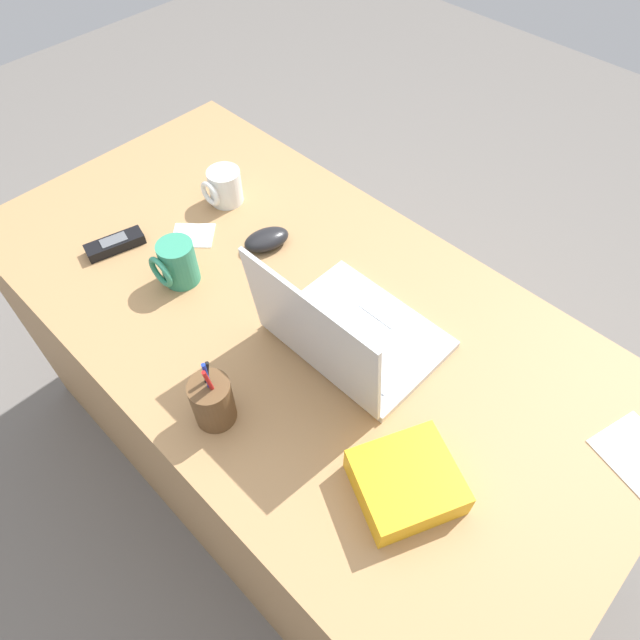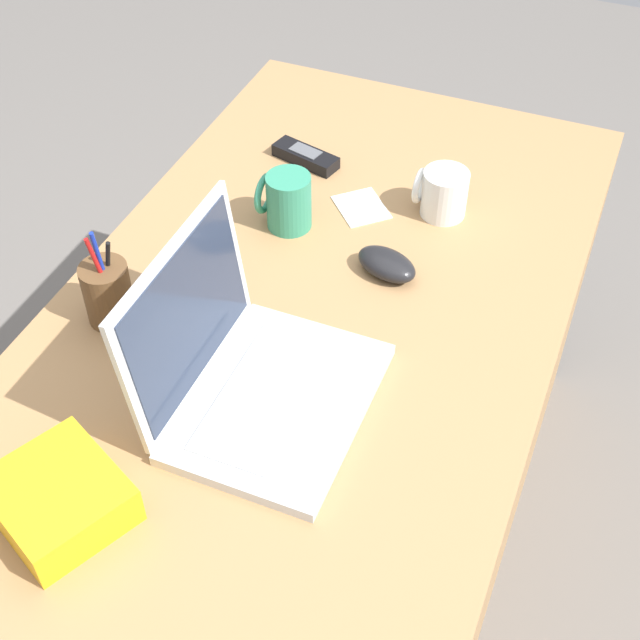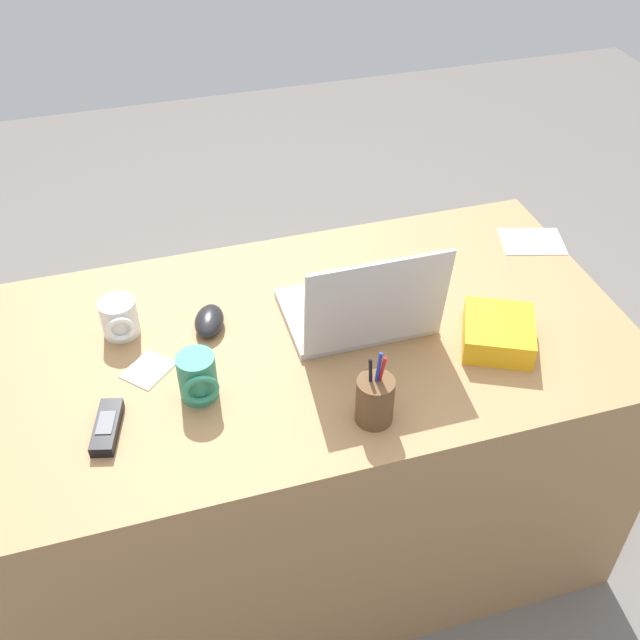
{
  "view_description": "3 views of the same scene",
  "coord_description": "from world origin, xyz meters",
  "px_view_note": "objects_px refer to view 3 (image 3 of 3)",
  "views": [
    {
      "loc": [
        -0.57,
        0.5,
        1.65
      ],
      "look_at": [
        -0.11,
        0.03,
        0.81
      ],
      "focal_mm": 31.44,
      "sensor_mm": 36.0,
      "label": 1
    },
    {
      "loc": [
        -0.88,
        -0.4,
        1.72
      ],
      "look_at": [
        -0.04,
        -0.06,
        0.82
      ],
      "focal_mm": 49.64,
      "sensor_mm": 36.0,
      "label": 2
    },
    {
      "loc": [
        0.3,
        1.21,
        1.85
      ],
      "look_at": [
        -0.06,
        0.01,
        0.78
      ],
      "focal_mm": 42.09,
      "sensor_mm": 36.0,
      "label": 3
    }
  ],
  "objects_px": {
    "cordless_phone": "(107,427)",
    "snack_bag": "(498,333)",
    "coffee_mug_white": "(198,377)",
    "computer_mouse": "(209,321)",
    "coffee_mug_tall": "(119,318)",
    "pen_holder": "(375,400)",
    "laptop": "(361,309)"
  },
  "relations": [
    {
      "from": "cordless_phone",
      "to": "pen_holder",
      "type": "xyz_separation_m",
      "value": [
        -0.51,
        0.11,
        0.04
      ]
    },
    {
      "from": "cordless_phone",
      "to": "snack_bag",
      "type": "relative_size",
      "value": 0.86
    },
    {
      "from": "pen_holder",
      "to": "coffee_mug_white",
      "type": "bearing_deg",
      "value": -26.61
    },
    {
      "from": "coffee_mug_tall",
      "to": "snack_bag",
      "type": "relative_size",
      "value": 0.58
    },
    {
      "from": "laptop",
      "to": "coffee_mug_white",
      "type": "relative_size",
      "value": 3.16
    },
    {
      "from": "coffee_mug_white",
      "to": "pen_holder",
      "type": "relative_size",
      "value": 0.58
    },
    {
      "from": "computer_mouse",
      "to": "cordless_phone",
      "type": "distance_m",
      "value": 0.35
    },
    {
      "from": "pen_holder",
      "to": "snack_bag",
      "type": "xyz_separation_m",
      "value": [
        -0.33,
        -0.13,
        -0.02
      ]
    },
    {
      "from": "coffee_mug_tall",
      "to": "computer_mouse",
      "type": "bearing_deg",
      "value": 169.34
    },
    {
      "from": "computer_mouse",
      "to": "snack_bag",
      "type": "distance_m",
      "value": 0.64
    },
    {
      "from": "laptop",
      "to": "computer_mouse",
      "type": "xyz_separation_m",
      "value": [
        0.33,
        -0.09,
        -0.03
      ]
    },
    {
      "from": "laptop",
      "to": "pen_holder",
      "type": "bearing_deg",
      "value": 76.37
    },
    {
      "from": "laptop",
      "to": "snack_bag",
      "type": "height_order",
      "value": "laptop"
    },
    {
      "from": "coffee_mug_tall",
      "to": "snack_bag",
      "type": "height_order",
      "value": "coffee_mug_tall"
    },
    {
      "from": "pen_holder",
      "to": "snack_bag",
      "type": "relative_size",
      "value": 1.09
    },
    {
      "from": "snack_bag",
      "to": "pen_holder",
      "type": "bearing_deg",
      "value": 21.59
    },
    {
      "from": "laptop",
      "to": "snack_bag",
      "type": "bearing_deg",
      "value": 152.18
    },
    {
      "from": "coffee_mug_white",
      "to": "snack_bag",
      "type": "bearing_deg",
      "value": 177.56
    },
    {
      "from": "coffee_mug_tall",
      "to": "pen_holder",
      "type": "distance_m",
      "value": 0.6
    },
    {
      "from": "coffee_mug_tall",
      "to": "pen_holder",
      "type": "bearing_deg",
      "value": 138.59
    },
    {
      "from": "pen_holder",
      "to": "snack_bag",
      "type": "height_order",
      "value": "pen_holder"
    },
    {
      "from": "computer_mouse",
      "to": "coffee_mug_white",
      "type": "xyz_separation_m",
      "value": [
        0.06,
        0.2,
        0.03
      ]
    },
    {
      "from": "cordless_phone",
      "to": "coffee_mug_tall",
      "type": "bearing_deg",
      "value": -100.65
    },
    {
      "from": "coffee_mug_white",
      "to": "coffee_mug_tall",
      "type": "relative_size",
      "value": 1.1
    },
    {
      "from": "cordless_phone",
      "to": "snack_bag",
      "type": "distance_m",
      "value": 0.84
    },
    {
      "from": "computer_mouse",
      "to": "cordless_phone",
      "type": "xyz_separation_m",
      "value": [
        0.24,
        0.25,
        -0.01
      ]
    },
    {
      "from": "laptop",
      "to": "coffee_mug_white",
      "type": "bearing_deg",
      "value": 16.4
    },
    {
      "from": "laptop",
      "to": "coffee_mug_tall",
      "type": "xyz_separation_m",
      "value": [
        0.52,
        -0.13,
        -0.01
      ]
    },
    {
      "from": "coffee_mug_white",
      "to": "snack_bag",
      "type": "relative_size",
      "value": 0.63
    },
    {
      "from": "coffee_mug_white",
      "to": "coffee_mug_tall",
      "type": "height_order",
      "value": "coffee_mug_white"
    },
    {
      "from": "computer_mouse",
      "to": "cordless_phone",
      "type": "relative_size",
      "value": 0.78
    },
    {
      "from": "laptop",
      "to": "cordless_phone",
      "type": "distance_m",
      "value": 0.6
    }
  ]
}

